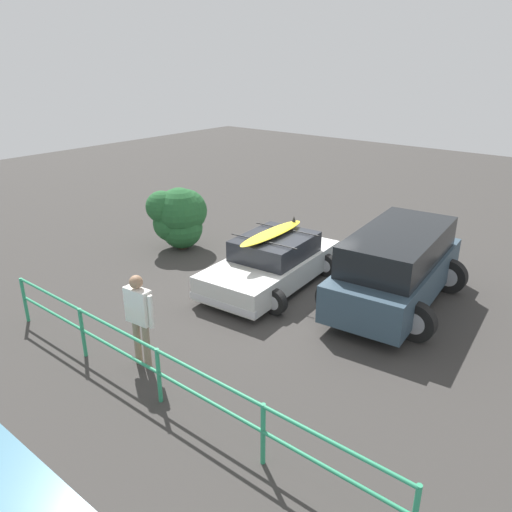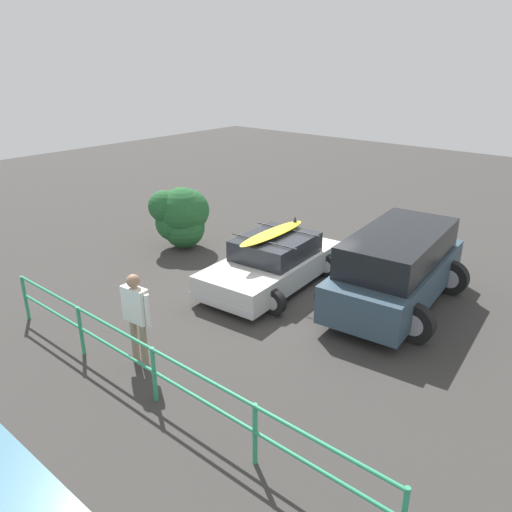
% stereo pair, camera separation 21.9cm
% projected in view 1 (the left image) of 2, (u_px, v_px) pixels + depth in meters
% --- Properties ---
extents(ground_plane, '(44.00, 44.00, 0.02)m').
position_uv_depth(ground_plane, '(289.00, 286.00, 12.43)').
color(ground_plane, '#383533').
rests_on(ground_plane, ground).
extents(sedan_car, '(2.59, 4.19, 1.51)m').
position_uv_depth(sedan_car, '(272.00, 262.00, 12.33)').
color(sedan_car, silver).
rests_on(sedan_car, ground).
extents(suv_car, '(2.86, 4.74, 1.77)m').
position_uv_depth(suv_car, '(397.00, 266.00, 11.23)').
color(suv_car, '#334756').
rests_on(suv_car, ground).
extents(person_bystander, '(0.70, 0.25, 1.80)m').
position_uv_depth(person_bystander, '(139.00, 313.00, 8.86)').
color(person_bystander, gray).
rests_on(person_bystander, ground).
extents(railing_fence, '(8.68, 0.10, 1.01)m').
position_uv_depth(railing_fence, '(158.00, 366.00, 8.01)').
color(railing_fence, '#2D9366').
rests_on(railing_fence, ground).
extents(bush_near_left, '(1.47, 1.66, 1.84)m').
position_uv_depth(bush_near_left, '(179.00, 217.00, 14.52)').
color(bush_near_left, '#4C3828').
rests_on(bush_near_left, ground).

